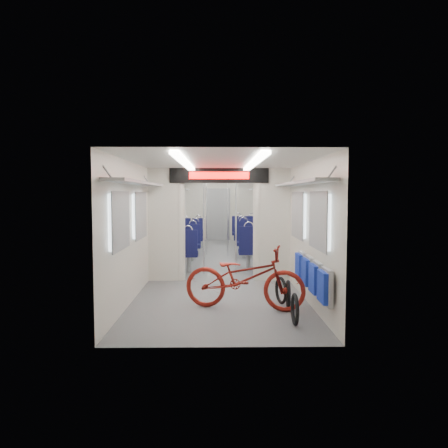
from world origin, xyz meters
name	(u,v)px	position (x,y,z in m)	size (l,w,h in m)	color
carriage	(219,205)	(0.00, -0.27, 1.50)	(12.00, 12.02, 2.31)	#515456
bicycle	(244,278)	(0.38, -4.31, 0.49)	(0.65, 1.87, 0.98)	maroon
flip_bench	(311,275)	(1.35, -4.59, 0.58)	(0.12, 2.07, 0.47)	gray
bike_hoop_a	(295,311)	(1.01, -5.17, 0.20)	(0.44, 0.44, 0.05)	black
bike_hoop_b	(288,296)	(1.06, -4.32, 0.20)	(0.45, 0.45, 0.05)	black
bike_hoop_c	(281,292)	(0.99, -4.01, 0.20)	(0.44, 0.44, 0.05)	black
seat_bay_near_left	(181,244)	(-0.93, -0.20, 0.53)	(0.90, 2.00, 1.08)	#0B0D34
seat_bay_near_right	(255,241)	(0.93, 0.27, 0.56)	(0.94, 2.20, 1.14)	#0B0D34
seat_bay_far_left	(190,233)	(-0.93, 3.14, 0.53)	(0.88, 1.94, 1.06)	#0B0D34
seat_bay_far_right	(247,231)	(0.93, 3.43, 0.55)	(0.92, 2.14, 1.12)	#0B0D34
stanchion_near_left	(204,223)	(-0.34, -1.36, 1.15)	(0.04, 0.04, 2.30)	silver
stanchion_near_right	(236,223)	(0.37, -1.36, 1.15)	(0.04, 0.04, 2.30)	silver
stanchion_far_left	(206,216)	(-0.36, 1.85, 1.15)	(0.04, 0.04, 2.30)	silver
stanchion_far_right	(228,216)	(0.26, 1.56, 1.15)	(0.04, 0.04, 2.30)	silver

